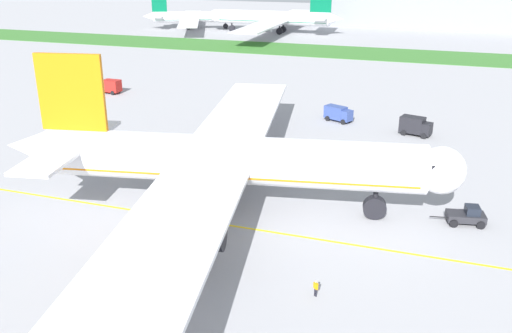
% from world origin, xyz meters
% --- Properties ---
extents(ground_plane, '(600.00, 600.00, 0.00)m').
position_xyz_m(ground_plane, '(0.00, 0.00, 0.00)').
color(ground_plane, '#9E9EA3').
rests_on(ground_plane, ground).
extents(apron_taxi_line, '(280.00, 0.36, 0.01)m').
position_xyz_m(apron_taxi_line, '(0.00, -1.45, 0.00)').
color(apron_taxi_line, yellow).
rests_on(apron_taxi_line, ground).
extents(grass_median_strip, '(320.00, 24.00, 0.10)m').
position_xyz_m(grass_median_strip, '(0.00, 117.95, 0.05)').
color(grass_median_strip, '#38722D').
rests_on(grass_median_strip, ground).
extents(airliner_foreground, '(52.19, 83.29, 17.61)m').
position_xyz_m(airliner_foreground, '(4.63, 2.38, 5.98)').
color(airliner_foreground, white).
rests_on(airliner_foreground, ground).
extents(pushback_tug, '(5.95, 3.13, 2.13)m').
position_xyz_m(pushback_tug, '(31.27, 7.31, 0.97)').
color(pushback_tug, '#26262B').
rests_on(pushback_tug, ground).
extents(ground_crew_wingwalker_port, '(0.46, 0.43, 1.55)m').
position_xyz_m(ground_crew_wingwalker_port, '(18.63, -11.57, 0.94)').
color(ground_crew_wingwalker_port, black).
rests_on(ground_crew_wingwalker_port, ground).
extents(service_truck_baggage_loader, '(5.42, 3.66, 3.02)m').
position_xyz_m(service_truck_baggage_loader, '(23.80, 38.62, 1.62)').
color(service_truck_baggage_loader, black).
rests_on(service_truck_baggage_loader, ground).
extents(service_truck_fuel_bowser, '(4.92, 2.84, 2.92)m').
position_xyz_m(service_truck_fuel_bowser, '(-40.13, 48.23, 1.59)').
color(service_truck_fuel_bowser, '#B21E19').
rests_on(service_truck_fuel_bowser, ground).
extents(service_truck_catering_van, '(5.40, 4.01, 2.67)m').
position_xyz_m(service_truck_catering_van, '(10.32, 42.60, 1.48)').
color(service_truck_catering_van, '#33478C').
rests_on(service_truck_catering_van, ground).
extents(parked_airliner_far_left, '(37.71, 60.81, 13.55)m').
position_xyz_m(parked_airliner_far_left, '(-70.15, 155.78, 4.60)').
color(parked_airliner_far_left, white).
rests_on(parked_airliner_far_left, ground).
extents(parked_airliner_far_centre, '(52.40, 83.47, 16.42)m').
position_xyz_m(parked_airliner_far_centre, '(-35.06, 153.46, 5.58)').
color(parked_airliner_far_centre, white).
rests_on(parked_airliner_far_centre, ground).
extents(terminal_building, '(126.43, 20.00, 18.00)m').
position_xyz_m(terminal_building, '(37.88, 191.89, 9.00)').
color(terminal_building, gray).
rests_on(terminal_building, ground).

